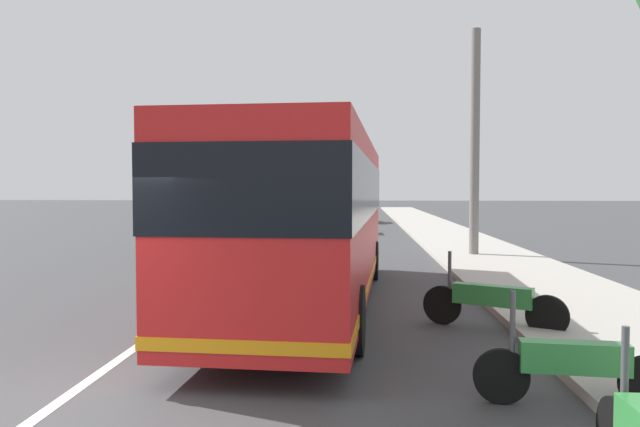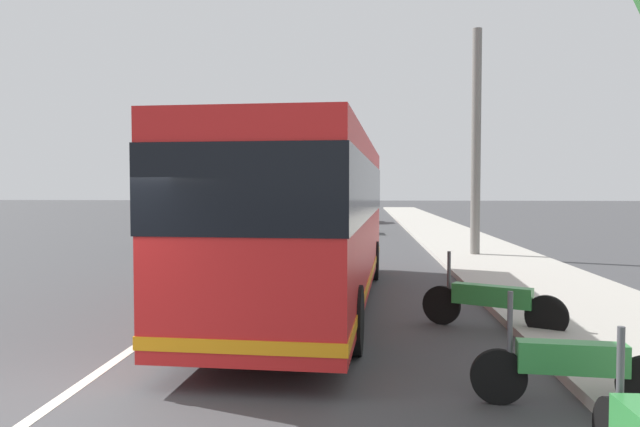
% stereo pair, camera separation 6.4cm
% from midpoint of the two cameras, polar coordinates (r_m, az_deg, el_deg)
% --- Properties ---
extents(ground_plane, '(220.00, 220.00, 0.00)m').
position_cam_midpoint_polar(ground_plane, '(7.06, -25.88, -17.47)').
color(ground_plane, '#424244').
extents(sidewalk_curb, '(110.00, 3.60, 0.14)m').
position_cam_midpoint_polar(sidewalk_curb, '(16.46, 19.20, -5.74)').
color(sidewalk_curb, '#B2ADA3').
rests_on(sidewalk_curb, ground).
extents(lane_divider_line, '(110.00, 0.16, 0.01)m').
position_cam_midpoint_polar(lane_divider_line, '(16.26, -7.87, -5.97)').
color(lane_divider_line, silver).
rests_on(lane_divider_line, ground).
extents(coach_bus, '(11.11, 3.12, 3.30)m').
position_cam_midpoint_polar(coach_bus, '(11.98, -0.80, 0.18)').
color(coach_bus, red).
rests_on(coach_bus, ground).
extents(motorcycle_angled, '(0.35, 2.11, 1.26)m').
position_cam_midpoint_polar(motorcycle_angled, '(7.11, 23.19, -13.35)').
color(motorcycle_angled, black).
rests_on(motorcycle_angled, ground).
extents(motorcycle_far_end, '(1.19, 2.18, 1.29)m').
position_cam_midpoint_polar(motorcycle_far_end, '(10.38, 16.31, -8.11)').
color(motorcycle_far_end, black).
rests_on(motorcycle_far_end, ground).
extents(car_behind_bus, '(4.55, 2.14, 1.46)m').
position_cam_midpoint_polar(car_behind_bus, '(23.60, -9.81, -1.68)').
color(car_behind_bus, black).
rests_on(car_behind_bus, ground).
extents(car_oncoming, '(3.99, 1.99, 1.61)m').
position_cam_midpoint_polar(car_oncoming, '(31.60, 1.64, -0.51)').
color(car_oncoming, gold).
rests_on(car_oncoming, ground).
extents(car_far_distant, '(4.01, 1.98, 1.55)m').
position_cam_midpoint_polar(car_far_distant, '(41.34, 3.74, 0.16)').
color(car_far_distant, red).
rests_on(car_far_distant, ground).
extents(utility_pole, '(0.32, 0.32, 7.74)m').
position_cam_midpoint_polar(utility_pole, '(20.84, 14.87, 6.47)').
color(utility_pole, slate).
rests_on(utility_pole, ground).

